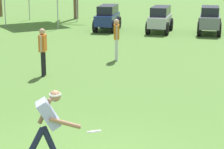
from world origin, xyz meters
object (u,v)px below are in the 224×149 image
object	(u,v)px
parked_car_slot_b	(160,18)
parked_car_slot_c	(210,19)
teammate_near_sideline	(43,48)
frisbee_thrower	(48,123)
frisbee_in_flight	(94,131)
parked_car_slot_a	(107,17)
teammate_midfield	(117,36)

from	to	relation	value
parked_car_slot_b	parked_car_slot_c	size ratio (longest dim) A/B	1.01
teammate_near_sideline	parked_car_slot_b	xyz separation A→B (m)	(2.32, 10.00, -0.22)
frisbee_thrower	parked_car_slot_b	size ratio (longest dim) A/B	0.58
teammate_near_sideline	frisbee_in_flight	bearing A→B (deg)	-58.83
frisbee_in_flight	parked_car_slot_a	world-z (taller)	parked_car_slot_a
frisbee_thrower	teammate_midfield	bearing A→B (deg)	95.83
frisbee_in_flight	parked_car_slot_c	size ratio (longest dim) A/B	0.16
frisbee_in_flight	parked_car_slot_c	xyz separation A→B (m)	(1.42, 15.77, 0.12)
teammate_near_sideline	parked_car_slot_b	size ratio (longest dim) A/B	0.65
frisbee_thrower	parked_car_slot_c	bearing A→B (deg)	82.04
parked_car_slot_a	frisbee_thrower	bearing A→B (deg)	-78.69
frisbee_thrower	parked_car_slot_a	xyz separation A→B (m)	(-3.17, 15.84, -0.06)
parked_car_slot_b	frisbee_in_flight	bearing A→B (deg)	-85.90
teammate_near_sideline	parked_car_slot_a	size ratio (longest dim) A/B	0.64
frisbee_thrower	parked_car_slot_c	distance (m)	16.11
parked_car_slot_a	teammate_near_sideline	bearing A→B (deg)	-86.91
frisbee_thrower	parked_car_slot_b	distance (m)	15.88
teammate_midfield	parked_car_slot_c	bearing A→B (deg)	66.68
parked_car_slot_c	parked_car_slot_b	bearing A→B (deg)	-178.29
teammate_near_sideline	teammate_midfield	xyz separation A→B (m)	(1.74, 2.84, 0.00)
frisbee_thrower	parked_car_slot_c	world-z (taller)	parked_car_slot_c
parked_car_slot_b	parked_car_slot_c	xyz separation A→B (m)	(2.55, 0.08, 0.02)
parked_car_slot_a	parked_car_slot_c	bearing A→B (deg)	1.27
parked_car_slot_c	parked_car_slot_a	bearing A→B (deg)	-178.73
parked_car_slot_b	frisbee_thrower	bearing A→B (deg)	-88.87
teammate_midfield	parked_car_slot_a	size ratio (longest dim) A/B	0.64
frisbee_in_flight	parked_car_slot_c	bearing A→B (deg)	84.85
teammate_midfield	parked_car_slot_b	bearing A→B (deg)	85.40
frisbee_thrower	frisbee_in_flight	bearing A→B (deg)	13.12
teammate_near_sideline	parked_car_slot_a	distance (m)	9.98
parked_car_slot_a	parked_car_slot_c	size ratio (longest dim) A/B	1.03
frisbee_in_flight	teammate_near_sideline	xyz separation A→B (m)	(-3.44, 5.69, 0.32)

